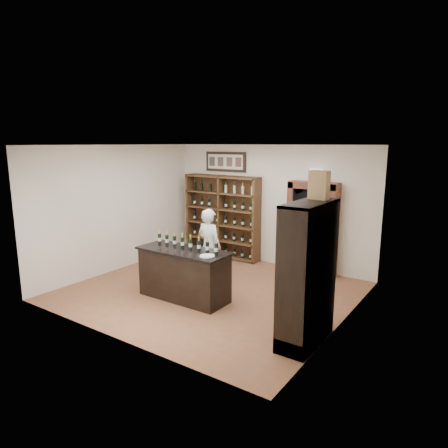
{
  "coord_description": "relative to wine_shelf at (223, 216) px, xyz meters",
  "views": [
    {
      "loc": [
        4.71,
        -6.34,
        3.05
      ],
      "look_at": [
        0.14,
        0.3,
        1.4
      ],
      "focal_mm": 32.0,
      "sensor_mm": 36.0,
      "label": 1
    }
  ],
  "objects": [
    {
      "name": "floor",
      "position": [
        1.3,
        -2.33,
        -1.1
      ],
      "size": [
        5.5,
        5.5,
        0.0
      ],
      "primitive_type": "plane",
      "color": "brown",
      "rests_on": "ground"
    },
    {
      "name": "ceiling",
      "position": [
        1.3,
        -2.33,
        1.9
      ],
      "size": [
        5.5,
        5.5,
        0.0
      ],
      "primitive_type": "plane",
      "rotation": [
        3.14,
        0.0,
        0.0
      ],
      "color": "white",
      "rests_on": "wall_back"
    },
    {
      "name": "wall_back",
      "position": [
        1.3,
        0.17,
        0.4
      ],
      "size": [
        5.5,
        0.04,
        3.0
      ],
      "primitive_type": "cube",
      "color": "silver",
      "rests_on": "ground"
    },
    {
      "name": "wall_left",
      "position": [
        -1.45,
        -2.33,
        0.4
      ],
      "size": [
        0.04,
        5.0,
        3.0
      ],
      "primitive_type": "cube",
      "color": "silver",
      "rests_on": "ground"
    },
    {
      "name": "wall_right",
      "position": [
        4.05,
        -2.33,
        0.4
      ],
      "size": [
        0.04,
        5.0,
        3.0
      ],
      "primitive_type": "cube",
      "color": "silver",
      "rests_on": "ground"
    },
    {
      "name": "wine_shelf",
      "position": [
        0.0,
        0.0,
        0.0
      ],
      "size": [
        2.2,
        0.38,
        2.2
      ],
      "color": "#55361D",
      "rests_on": "ground"
    },
    {
      "name": "framed_picture",
      "position": [
        0.0,
        0.14,
        1.45
      ],
      "size": [
        1.25,
        0.04,
        0.52
      ],
      "primitive_type": "cube",
      "color": "black",
      "rests_on": "wall_back"
    },
    {
      "name": "arched_doorway",
      "position": [
        2.55,
        -0.0,
        0.04
      ],
      "size": [
        1.17,
        0.35,
        2.17
      ],
      "color": "black",
      "rests_on": "ground"
    },
    {
      "name": "emergency_light",
      "position": [
        2.55,
        0.09,
        1.3
      ],
      "size": [
        0.3,
        0.1,
        0.1
      ],
      "primitive_type": "cube",
      "color": "white",
      "rests_on": "wall_back"
    },
    {
      "name": "tasting_counter",
      "position": [
        1.1,
        -2.93,
        -0.61
      ],
      "size": [
        1.88,
        0.78,
        1.0
      ],
      "color": "black",
      "rests_on": "ground"
    },
    {
      "name": "counter_bottle_0",
      "position": [
        0.38,
        -2.84,
        0.01
      ],
      "size": [
        0.07,
        0.07,
        0.3
      ],
      "color": "black",
      "rests_on": "tasting_counter"
    },
    {
      "name": "counter_bottle_1",
      "position": [
        0.59,
        -2.84,
        0.01
      ],
      "size": [
        0.07,
        0.07,
        0.3
      ],
      "color": "black",
      "rests_on": "tasting_counter"
    },
    {
      "name": "counter_bottle_2",
      "position": [
        0.79,
        -2.84,
        0.01
      ],
      "size": [
        0.07,
        0.07,
        0.3
      ],
      "color": "black",
      "rests_on": "tasting_counter"
    },
    {
      "name": "counter_bottle_3",
      "position": [
        1.0,
        -2.84,
        0.01
      ],
      "size": [
        0.07,
        0.07,
        0.3
      ],
      "color": "black",
      "rests_on": "tasting_counter"
    },
    {
      "name": "counter_bottle_4",
      "position": [
        1.2,
        -2.84,
        0.01
      ],
      "size": [
        0.07,
        0.07,
        0.3
      ],
      "color": "black",
      "rests_on": "tasting_counter"
    },
    {
      "name": "counter_bottle_5",
      "position": [
        1.41,
        -2.84,
        0.01
      ],
      "size": [
        0.07,
        0.07,
        0.3
      ],
      "color": "black",
      "rests_on": "tasting_counter"
    },
    {
      "name": "counter_bottle_6",
      "position": [
        1.61,
        -2.84,
        0.01
      ],
      "size": [
        0.07,
        0.07,
        0.3
      ],
      "color": "black",
      "rests_on": "tasting_counter"
    },
    {
      "name": "counter_bottle_7",
      "position": [
        1.82,
        -2.84,
        0.01
      ],
      "size": [
        0.07,
        0.07,
        0.3
      ],
      "color": "black",
      "rests_on": "tasting_counter"
    },
    {
      "name": "side_cabinet",
      "position": [
        3.82,
        -3.23,
        -0.35
      ],
      "size": [
        0.48,
        1.2,
        2.2
      ],
      "color": "black",
      "rests_on": "ground"
    },
    {
      "name": "shopkeeper",
      "position": [
        0.98,
        -1.93,
        -0.27
      ],
      "size": [
        0.63,
        0.43,
        1.66
      ],
      "primitive_type": "imported",
      "rotation": [
        0.0,
        0.0,
        3.08
      ],
      "color": "white",
      "rests_on": "ground"
    },
    {
      "name": "plate",
      "position": [
        1.77,
        -3.06,
        -0.09
      ],
      "size": [
        0.28,
        0.28,
        0.02
      ],
      "primitive_type": "cylinder",
      "color": "beige",
      "rests_on": "tasting_counter"
    },
    {
      "name": "wine_crate",
      "position": [
        3.79,
        -2.93,
        1.32
      ],
      "size": [
        0.33,
        0.18,
        0.44
      ],
      "primitive_type": "cube",
      "rotation": [
        0.0,
        0.0,
        -0.19
      ],
      "color": "tan",
      "rests_on": "side_cabinet"
    }
  ]
}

